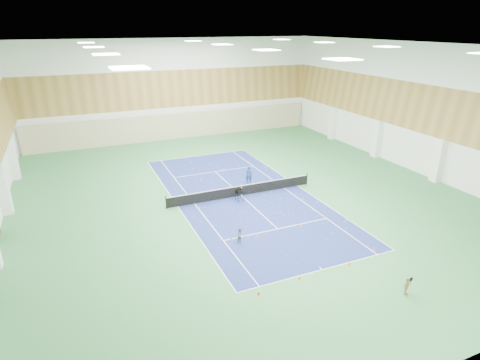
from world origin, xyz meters
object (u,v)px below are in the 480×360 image
(child_court, at_px, (241,235))
(tennis_net, at_px, (241,190))
(coach, at_px, (249,174))
(ball_cart, at_px, (239,195))
(child_apron, at_px, (407,286))

(child_court, bearing_deg, tennis_net, 47.67)
(coach, bearing_deg, child_court, 79.13)
(tennis_net, bearing_deg, ball_cart, -122.69)
(coach, xyz_separation_m, child_court, (-4.94, -9.49, -0.29))
(tennis_net, xyz_separation_m, child_apron, (2.74, -15.59, -0.02))
(child_apron, bearing_deg, tennis_net, 78.75)
(tennis_net, xyz_separation_m, child_court, (-3.16, -7.07, -0.01))
(tennis_net, distance_m, ball_cart, 1.05)
(child_court, bearing_deg, ball_cart, 49.02)
(coach, height_order, child_apron, coach)
(tennis_net, height_order, child_court, tennis_net)
(coach, xyz_separation_m, child_apron, (0.96, -18.01, -0.29))
(tennis_net, bearing_deg, child_apron, -80.01)
(ball_cart, bearing_deg, tennis_net, 54.51)
(tennis_net, relative_size, coach, 7.76)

